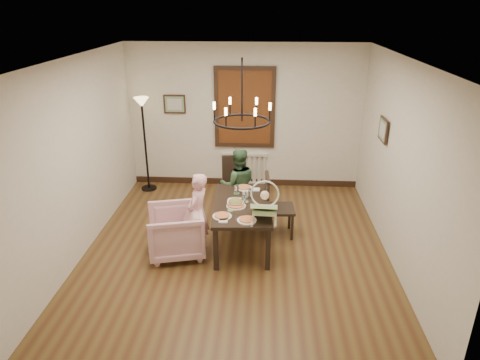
# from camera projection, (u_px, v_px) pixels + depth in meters

# --- Properties ---
(room_shell) EXTENTS (4.51, 5.00, 2.81)m
(room_shell) POSITION_uv_depth(u_px,v_px,m) (238.00, 154.00, 6.29)
(room_shell) COLOR brown
(room_shell) RESTS_ON ground
(dining_table) EXTENTS (0.92, 1.53, 0.70)m
(dining_table) POSITION_uv_depth(u_px,v_px,m) (242.00, 208.00, 6.39)
(dining_table) COLOR black
(dining_table) RESTS_ON room_shell
(chair_far) EXTENTS (0.50, 0.50, 0.96)m
(chair_far) POSITION_uv_depth(u_px,v_px,m) (235.00, 184.00, 7.59)
(chair_far) COLOR black
(chair_far) RESTS_ON room_shell
(chair_right) EXTENTS (0.48, 0.48, 1.02)m
(chair_right) POSITION_uv_depth(u_px,v_px,m) (280.00, 205.00, 6.71)
(chair_right) COLOR black
(chair_right) RESTS_ON room_shell
(armchair) EXTENTS (0.96, 0.95, 0.73)m
(armchair) POSITION_uv_depth(u_px,v_px,m) (175.00, 231.00, 6.25)
(armchair) COLOR beige
(armchair) RESTS_ON room_shell
(elderly_woman) EXTENTS (0.34, 0.43, 1.02)m
(elderly_woman) POSITION_uv_depth(u_px,v_px,m) (198.00, 220.00, 6.27)
(elderly_woman) COLOR #E6A2A9
(elderly_woman) RESTS_ON room_shell
(seated_man) EXTENTS (0.57, 0.48, 1.05)m
(seated_man) POSITION_uv_depth(u_px,v_px,m) (238.00, 191.00, 7.21)
(seated_man) COLOR #335736
(seated_man) RESTS_ON room_shell
(baby_bouncer) EXTENTS (0.43, 0.59, 0.37)m
(baby_bouncer) POSITION_uv_depth(u_px,v_px,m) (265.00, 206.00, 5.86)
(baby_bouncer) COLOR #C7EDA3
(baby_bouncer) RESTS_ON dining_table
(salad_bowl) EXTENTS (0.30, 0.30, 0.07)m
(salad_bowl) POSITION_uv_depth(u_px,v_px,m) (236.00, 202.00, 6.30)
(salad_bowl) COLOR white
(salad_bowl) RESTS_ON dining_table
(pizza_platter) EXTENTS (0.29, 0.29, 0.04)m
(pizza_platter) POSITION_uv_depth(u_px,v_px,m) (236.00, 205.00, 6.25)
(pizza_platter) COLOR tan
(pizza_platter) RESTS_ON dining_table
(drinking_glass) EXTENTS (0.06, 0.06, 0.13)m
(drinking_glass) POSITION_uv_depth(u_px,v_px,m) (243.00, 200.00, 6.31)
(drinking_glass) COLOR silver
(drinking_glass) RESTS_ON dining_table
(window_blinds) EXTENTS (1.00, 0.03, 1.40)m
(window_blinds) POSITION_uv_depth(u_px,v_px,m) (245.00, 108.00, 8.14)
(window_blinds) COLOR brown
(window_blinds) RESTS_ON room_shell
(radiator) EXTENTS (0.92, 0.12, 0.62)m
(radiator) POSITION_uv_depth(u_px,v_px,m) (245.00, 169.00, 8.64)
(radiator) COLOR silver
(radiator) RESTS_ON room_shell
(picture_back) EXTENTS (0.42, 0.03, 0.36)m
(picture_back) POSITION_uv_depth(u_px,v_px,m) (175.00, 104.00, 8.20)
(picture_back) COLOR black
(picture_back) RESTS_ON room_shell
(picture_right) EXTENTS (0.03, 0.42, 0.36)m
(picture_right) POSITION_uv_depth(u_px,v_px,m) (383.00, 130.00, 6.56)
(picture_right) COLOR black
(picture_right) RESTS_ON room_shell
(floor_lamp) EXTENTS (0.30, 0.30, 1.80)m
(floor_lamp) POSITION_uv_depth(u_px,v_px,m) (145.00, 146.00, 8.23)
(floor_lamp) COLOR black
(floor_lamp) RESTS_ON room_shell
(chandelier) EXTENTS (0.80, 0.80, 0.04)m
(chandelier) POSITION_uv_depth(u_px,v_px,m) (242.00, 121.00, 5.88)
(chandelier) COLOR black
(chandelier) RESTS_ON room_shell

